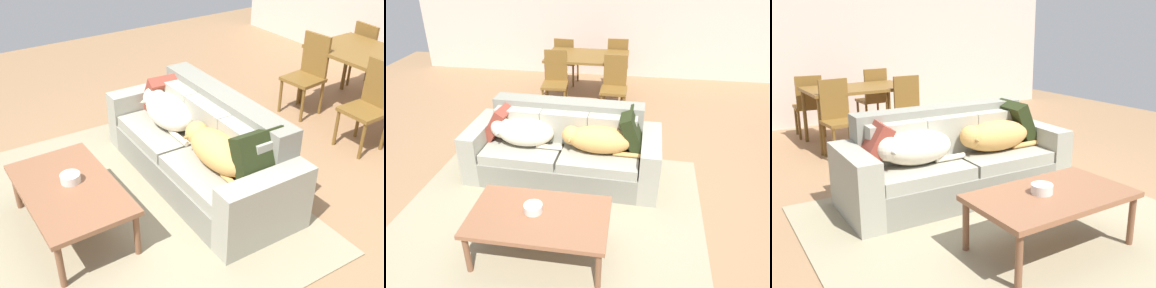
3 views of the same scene
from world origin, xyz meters
The scene contains 13 objects.
ground_plane centered at (0.00, 0.00, 0.00)m, with size 10.00×10.00×0.00m, color #916C4A.
area_rug centered at (-0.28, -0.65, 0.01)m, with size 3.04×2.77×0.01m, color gray.
couch centered at (-0.28, 0.22, 0.32)m, with size 2.19×0.91×0.83m.
dog_on_left_cushion centered at (-0.74, 0.14, 0.57)m, with size 0.83×0.41×0.31m.
dog_on_right_cushion centered at (0.10, 0.10, 0.56)m, with size 0.89×0.35×0.29m.
throw_pillow_by_left_arm centered at (-1.05, 0.29, 0.60)m, with size 0.12×0.41×0.41m, color brown.
throw_pillow_by_right_arm centered at (0.50, 0.25, 0.61)m, with size 0.13×0.45×0.45m, color black.
coffee_table centered at (-0.24, -1.07, 0.39)m, with size 1.18×0.70×0.44m.
bowl_on_coffee_table centered at (-0.30, -1.03, 0.47)m, with size 0.16×0.16×0.07m, color silver.
dining_table centered at (-0.34, 2.62, 0.69)m, with size 1.35×0.87×0.77m.
dining_chair_near_left centered at (-0.78, 2.09, 0.52)m, with size 0.43×0.43×0.95m.
dining_chair_near_right centered at (0.16, 2.02, 0.51)m, with size 0.41×0.41×0.93m.
dining_chair_far_left centered at (-0.83, 3.25, 0.50)m, with size 0.44×0.44×0.89m.
Camera 1 is at (2.76, -1.91, 2.58)m, focal length 43.63 mm.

